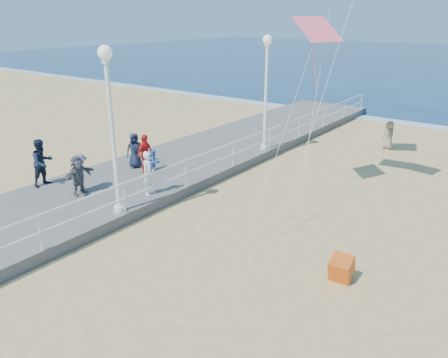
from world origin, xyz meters
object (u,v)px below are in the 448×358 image
Objects in this scene: lamp_post_mid at (111,115)px; spectator_4 at (135,150)px; lamp_post_far at (266,81)px; spectator_3 at (145,154)px; box_kite at (341,270)px; spectator_2 at (81,173)px; spectator_5 at (78,175)px; spectator_7 at (42,162)px; toddler_held at (154,161)px; beach_walker_c at (389,135)px; woman_holding_toddler at (149,173)px.

lamp_post_mid reaches higher than spectator_4.
lamp_post_mid is at bearing -90.00° from lamp_post_far.
spectator_3 is (-2.13, 3.22, -2.45)m from lamp_post_mid.
lamp_post_far is 11.18m from box_kite.
spectator_5 reaches higher than spectator_2.
spectator_2 is at bearing -78.17° from spectator_7.
spectator_2 is at bearing -141.04° from spectator_4.
toddler_held is 13.07m from beach_walker_c.
spectator_3 reaches higher than spectator_4.
box_kite is (10.25, -2.20, -0.85)m from spectator_4.
box_kite is (7.41, -0.62, -1.36)m from toddler_held.
spectator_7 is at bearing 89.75° from spectator_5.
lamp_post_mid reaches higher than spectator_3.
spectator_7 is 16.55m from beach_walker_c.
lamp_post_mid and lamp_post_far have the same top height.
box_kite is (11.46, 1.31, -1.01)m from spectator_7.
spectator_5 is 1.86m from spectator_7.
toddler_held is at bearing -69.26° from spectator_7.
spectator_7 reaches higher than woman_holding_toddler.
spectator_5 is at bearing -75.21° from beach_walker_c.
woman_holding_toddler is 7.63m from box_kite.
beach_walker_c is (4.65, 12.38, -0.47)m from woman_holding_toddler.
toddler_held is 3.29m from spectator_4.
lamp_post_far is at bearing 90.00° from lamp_post_mid.
spectator_7 is (-4.05, -1.93, -0.36)m from toddler_held.
spectator_5 reaches higher than box_kite.
spectator_2 is 0.95× the size of spectator_4.
lamp_post_mid reaches higher than spectator_7.
box_kite is at bearing -46.93° from lamp_post_far.
spectator_3 is 0.90× the size of spectator_7.
lamp_post_mid reaches higher than beach_walker_c.
spectator_5 is 0.97× the size of beach_walker_c.
spectator_3 is (-2.00, 1.39, -0.45)m from toddler_held.
woman_holding_toddler is at bearing -70.08° from beach_walker_c.
lamp_post_far is 3.59× the size of beach_walker_c.
toddler_held is (-0.13, 1.83, -2.00)m from lamp_post_mid.
lamp_post_mid is at bearing -159.25° from spectator_3.
woman_holding_toddler is 1.12× the size of spectator_5.
lamp_post_far reaches higher than box_kite.
spectator_5 is 0.80× the size of spectator_7.
spectator_3 is 2.70× the size of box_kite.
spectator_5 is at bearing 176.72° from lamp_post_mid.
toddler_held is 2.84m from spectator_5.
lamp_post_mid is 2.71m from toddler_held.
toddler_held is (-0.13, -7.17, -2.00)m from lamp_post_far.
lamp_post_mid reaches higher than spectator_5.
spectator_5 reaches higher than beach_walker_c.
lamp_post_mid reaches higher than box_kite.
lamp_post_mid is at bearing -175.55° from box_kite.
lamp_post_far is 7.30m from beach_walker_c.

